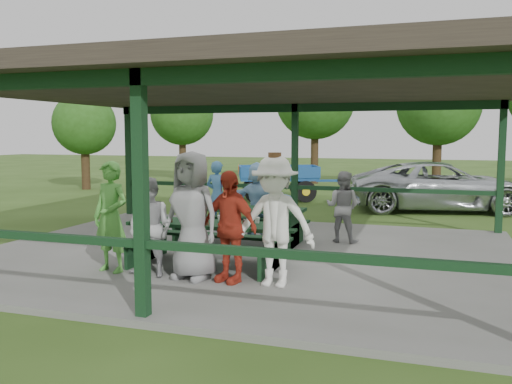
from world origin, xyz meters
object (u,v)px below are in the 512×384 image
(picnic_table_near, at_px, (207,238))
(farm_trailer, at_px, (278,182))
(spectator_lblue, at_px, (259,200))
(pickup_truck, at_px, (441,186))
(picnic_table_far, at_px, (239,220))
(contestant_white_fedora, at_px, (274,221))
(contestant_grey_left, at_px, (150,227))
(contestant_grey_mid, at_px, (192,216))
(spectator_blue, at_px, (217,195))
(spectator_grey, at_px, (343,207))
(contestant_green, at_px, (111,217))
(contestant_red, at_px, (229,226))

(picnic_table_near, bearing_deg, farm_trailer, 99.16)
(spectator_lblue, relative_size, pickup_truck, 0.30)
(picnic_table_far, distance_m, contestant_white_fedora, 3.25)
(picnic_table_near, xyz_separation_m, contestant_grey_left, (-0.58, -0.91, 0.31))
(spectator_lblue, xyz_separation_m, pickup_truck, (3.84, 6.35, -0.17))
(picnic_table_near, distance_m, contestant_grey_mid, 0.98)
(picnic_table_far, bearing_deg, spectator_blue, 126.40)
(spectator_blue, bearing_deg, spectator_grey, 176.72)
(contestant_grey_left, bearing_deg, contestant_grey_mid, 16.65)
(contestant_grey_mid, distance_m, spectator_grey, 4.03)
(contestant_green, bearing_deg, picnic_table_far, 77.01)
(spectator_grey, height_order, farm_trailer, spectator_grey)
(spectator_lblue, bearing_deg, contestant_green, 85.49)
(contestant_white_fedora, bearing_deg, contestant_grey_mid, -176.78)
(picnic_table_near, xyz_separation_m, contestant_white_fedora, (1.43, -0.80, 0.48))
(contestant_white_fedora, xyz_separation_m, spectator_grey, (0.42, 3.61, -0.22))
(spectator_lblue, relative_size, farm_trailer, 0.44)
(contestant_grey_left, height_order, spectator_lblue, spectator_lblue)
(spectator_blue, xyz_separation_m, farm_trailer, (-0.43, 6.81, -0.25))
(contestant_grey_left, xyz_separation_m, farm_trailer, (-1.08, 11.20, -0.23))
(contestant_grey_mid, xyz_separation_m, spectator_lblue, (-0.10, 3.63, -0.17))
(contestant_grey_mid, distance_m, contestant_white_fedora, 1.32)
(spectator_blue, distance_m, spectator_grey, 3.16)
(contestant_grey_left, bearing_deg, spectator_grey, 66.06)
(picnic_table_near, height_order, spectator_blue, spectator_blue)
(spectator_lblue, bearing_deg, contestant_red, 116.82)
(spectator_blue, bearing_deg, contestant_white_fedora, 130.88)
(contestant_grey_mid, height_order, spectator_blue, contestant_grey_mid)
(farm_trailer, bearing_deg, contestant_green, -110.08)
(contestant_red, bearing_deg, spectator_lblue, 119.53)
(picnic_table_far, relative_size, farm_trailer, 0.71)
(picnic_table_far, distance_m, spectator_lblue, 0.89)
(picnic_table_near, height_order, contestant_red, contestant_red)
(contestant_grey_mid, relative_size, farm_trailer, 0.53)
(picnic_table_far, height_order, contestant_grey_mid, contestant_grey_mid)
(contestant_white_fedora, distance_m, pickup_truck, 10.25)
(contestant_red, xyz_separation_m, spectator_lblue, (-0.70, 3.61, -0.03))
(picnic_table_near, xyz_separation_m, farm_trailer, (-1.66, 10.29, 0.08))
(spectator_blue, bearing_deg, spectator_lblue, 160.73)
(pickup_truck, bearing_deg, contestant_white_fedora, 154.74)
(picnic_table_far, relative_size, contestant_green, 1.48)
(pickup_truck, bearing_deg, spectator_lblue, 137.26)
(spectator_lblue, bearing_deg, pickup_truck, -105.33)
(contestant_green, xyz_separation_m, spectator_grey, (3.18, 3.63, -0.16))
(contestant_red, height_order, pickup_truck, contestant_red)
(contestant_grey_mid, bearing_deg, picnic_table_near, 108.84)
(contestant_red, height_order, spectator_blue, contestant_red)
(contestant_red, relative_size, pickup_truck, 0.31)
(contestant_red, xyz_separation_m, spectator_blue, (-1.95, 4.28, -0.04))
(picnic_table_far, distance_m, farm_trailer, 8.43)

